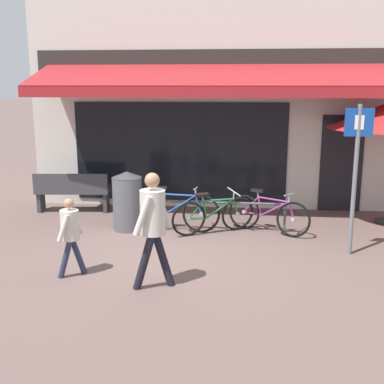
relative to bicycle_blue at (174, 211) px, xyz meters
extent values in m
plane|color=brown|center=(0.03, -1.05, -0.38)|extent=(160.00, 160.00, 0.00)
cube|color=beige|center=(0.83, 3.39, 2.82)|extent=(8.63, 3.00, 6.40)
cube|color=black|center=(-0.12, 1.88, 0.87)|extent=(4.75, 0.04, 2.20)
cube|color=black|center=(3.41, 1.88, 0.67)|extent=(0.90, 0.04, 2.10)
cube|color=#282623|center=(0.83, 1.87, 2.86)|extent=(8.20, 0.06, 0.44)
cube|color=maroon|center=(0.83, 1.11, 2.53)|extent=(7.77, 1.57, 0.50)
cube|color=maroon|center=(0.83, 0.34, 2.21)|extent=(7.77, 0.03, 0.20)
cylinder|color=#47494F|center=(0.86, 0.10, 0.17)|extent=(2.55, 0.04, 0.04)
cylinder|color=#47494F|center=(-0.36, 0.10, -0.11)|extent=(0.04, 0.04, 0.55)
cylinder|color=#47494F|center=(2.09, 0.10, -0.11)|extent=(0.04, 0.04, 0.55)
torus|color=black|center=(0.52, -0.02, -0.03)|extent=(0.72, 0.16, 0.72)
cylinder|color=#9E9EA3|center=(0.52, -0.02, -0.03)|extent=(0.07, 0.07, 0.08)
torus|color=black|center=(-0.51, 0.01, -0.03)|extent=(0.72, 0.16, 0.72)
cylinder|color=#9E9EA3|center=(-0.51, 0.01, -0.03)|extent=(0.07, 0.07, 0.08)
cylinder|color=#1E4793|center=(0.13, 0.01, 0.13)|extent=(0.58, 0.07, 0.38)
cylinder|color=#1E4793|center=(0.09, 0.04, 0.31)|extent=(0.64, 0.05, 0.05)
cylinder|color=#1E4793|center=(-0.19, 0.02, 0.14)|extent=(0.12, 0.10, 0.38)
cylinder|color=#1E4793|center=(-0.33, 0.00, -0.04)|extent=(0.36, 0.05, 0.05)
cylinder|color=#1E4793|center=(-0.37, 0.03, 0.15)|extent=(0.32, 0.07, 0.37)
cylinder|color=#1E4793|center=(0.47, 0.01, 0.14)|extent=(0.16, 0.09, 0.35)
cylinder|color=#9E9EA3|center=(-0.24, 0.06, 0.37)|extent=(0.06, 0.05, 0.11)
cube|color=black|center=(-0.26, 0.07, 0.44)|extent=(0.24, 0.11, 0.06)
cylinder|color=#9E9EA3|center=(0.41, 0.04, 0.38)|extent=(0.03, 0.04, 0.14)
cylinder|color=#9E9EA3|center=(0.41, 0.05, 0.45)|extent=(0.04, 0.52, 0.09)
torus|color=black|center=(1.20, 0.14, -0.05)|extent=(0.64, 0.41, 0.67)
cylinder|color=#9E9EA3|center=(1.20, 0.14, -0.05)|extent=(0.09, 0.09, 0.08)
torus|color=black|center=(0.32, -0.32, -0.05)|extent=(0.64, 0.41, 0.67)
cylinder|color=#9E9EA3|center=(0.32, -0.32, -0.05)|extent=(0.09, 0.09, 0.08)
cylinder|color=#23703D|center=(0.87, -0.05, 0.09)|extent=(0.52, 0.26, 0.35)
cylinder|color=#23703D|center=(0.85, -0.08, 0.27)|extent=(0.56, 0.32, 0.05)
cylinder|color=#23703D|center=(0.60, -0.19, 0.10)|extent=(0.10, 0.11, 0.35)
cylinder|color=#23703D|center=(0.47, -0.24, -0.06)|extent=(0.33, 0.19, 0.05)
cylinder|color=#23703D|center=(0.45, -0.27, 0.11)|extent=(0.30, 0.14, 0.35)
cylinder|color=#23703D|center=(1.16, 0.10, 0.10)|extent=(0.13, 0.13, 0.32)
cylinder|color=#9E9EA3|center=(0.57, -0.24, 0.32)|extent=(0.05, 0.06, 0.11)
cube|color=black|center=(0.56, -0.25, 0.39)|extent=(0.26, 0.20, 0.06)
cylinder|color=#9E9EA3|center=(1.13, 0.05, 0.33)|extent=(0.04, 0.05, 0.14)
cylinder|color=#9E9EA3|center=(1.13, 0.05, 0.40)|extent=(0.26, 0.47, 0.08)
torus|color=black|center=(2.22, -0.13, -0.06)|extent=(0.64, 0.40, 0.66)
cylinder|color=#9E9EA3|center=(2.22, -0.13, -0.06)|extent=(0.09, 0.09, 0.08)
torus|color=black|center=(1.33, 0.32, -0.06)|extent=(0.64, 0.40, 0.66)
cylinder|color=#9E9EA3|center=(1.33, 0.32, -0.06)|extent=(0.09, 0.09, 0.08)
cylinder|color=#892D7A|center=(1.89, 0.05, 0.09)|extent=(0.53, 0.25, 0.35)
cylinder|color=#892D7A|center=(1.86, 0.09, 0.26)|extent=(0.56, 0.31, 0.05)
cylinder|color=#892D7A|center=(1.61, 0.19, 0.10)|extent=(0.10, 0.12, 0.34)
cylinder|color=#892D7A|center=(1.48, 0.24, -0.06)|extent=(0.33, 0.19, 0.05)
cylinder|color=#892D7A|center=(1.46, 0.27, 0.10)|extent=(0.30, 0.13, 0.34)
cylinder|color=#892D7A|center=(2.18, -0.09, 0.10)|extent=(0.13, 0.13, 0.32)
cylinder|color=#9E9EA3|center=(1.58, 0.24, 0.31)|extent=(0.05, 0.06, 0.11)
cube|color=black|center=(1.57, 0.25, 0.38)|extent=(0.26, 0.20, 0.06)
cylinder|color=#9E9EA3|center=(2.14, -0.05, 0.32)|extent=(0.04, 0.05, 0.14)
cylinder|color=#9E9EA3|center=(2.15, -0.04, 0.39)|extent=(0.25, 0.47, 0.08)
cylinder|color=black|center=(-0.03, -2.69, 0.00)|extent=(0.33, 0.12, 0.80)
cylinder|color=black|center=(0.21, -2.52, 0.00)|extent=(0.33, 0.12, 0.80)
cylinder|color=beige|center=(0.09, -2.61, 0.69)|extent=(0.36, 0.36, 0.61)
sphere|color=#A87A5B|center=(0.09, -2.61, 1.12)|extent=(0.20, 0.20, 0.20)
cylinder|color=beige|center=(0.19, -2.41, 0.69)|extent=(0.28, 0.15, 0.54)
cylinder|color=beige|center=(-0.01, -2.80, 0.69)|extent=(0.28, 0.15, 0.54)
cylinder|color=#282D47|center=(-1.24, -2.41, -0.11)|extent=(0.25, 0.13, 0.58)
cylinder|color=#282D47|center=(-1.11, -2.24, -0.11)|extent=(0.25, 0.13, 0.58)
cylinder|color=beige|center=(-1.17, -2.33, 0.39)|extent=(0.31, 0.31, 0.44)
sphere|color=#A87A5B|center=(-1.17, -2.33, 0.70)|extent=(0.15, 0.15, 0.15)
cylinder|color=beige|center=(-1.14, -2.17, 0.39)|extent=(0.21, 0.15, 0.39)
cylinder|color=beige|center=(-1.21, -2.49, 0.39)|extent=(0.21, 0.15, 0.39)
cylinder|color=#515459|center=(-0.89, 0.00, 0.13)|extent=(0.56, 0.56, 1.02)
cone|color=#33353A|center=(-0.89, 0.00, 0.70)|extent=(0.57, 0.57, 0.11)
cylinder|color=slate|center=(3.06, -0.97, 0.84)|extent=(0.07, 0.07, 2.44)
cube|color=#14429E|center=(3.06, -0.98, 1.78)|extent=(0.44, 0.02, 0.44)
cube|color=white|center=(3.06, -1.00, 1.78)|extent=(0.14, 0.01, 0.22)
cube|color=#38383D|center=(-2.40, 1.21, 0.07)|extent=(1.63, 0.58, 0.06)
cube|color=#38383D|center=(-2.38, 1.02, 0.29)|extent=(1.60, 0.19, 0.40)
cube|color=#38383D|center=(-3.12, 1.15, -0.16)|extent=(0.11, 0.36, 0.45)
cube|color=#38383D|center=(-1.68, 1.28, -0.16)|extent=(0.11, 0.36, 0.45)
camera|label=1|loc=(1.26, -8.72, 2.37)|focal=45.00mm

